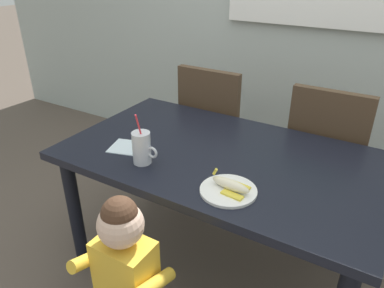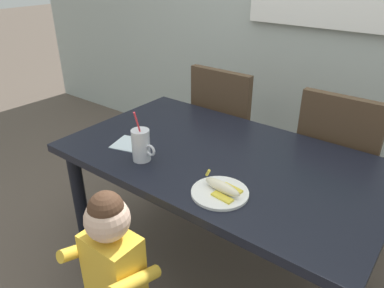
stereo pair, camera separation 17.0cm
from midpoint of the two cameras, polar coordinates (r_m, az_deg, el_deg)
name	(u,v)px [view 1 (the left image)]	position (r m, az deg, el deg)	size (l,w,h in m)	color
ground_plane	(216,266)	(2.19, 1.45, -18.50)	(24.00, 24.00, 0.00)	brown
dining_table	(220,170)	(1.79, 1.69, -4.16)	(1.51, 0.88, 0.73)	black
dining_chair_left	(216,126)	(2.49, 1.75, 2.78)	(0.44, 0.45, 0.96)	#4C3826
dining_chair_right	(326,153)	(2.25, 18.20, -1.47)	(0.44, 0.44, 0.96)	#4C3826
toddler_standing	(125,266)	(1.50, -13.78, -18.15)	(0.33, 0.24, 0.84)	#3F4760
milk_cup	(142,150)	(1.67, -10.71, -0.93)	(0.13, 0.08, 0.25)	silver
snack_plate	(228,191)	(1.47, 2.37, -7.37)	(0.23, 0.23, 0.01)	white
peeled_banana	(231,185)	(1.46, 2.77, -6.53)	(0.17, 0.12, 0.07)	#F4EAC6
paper_napkin	(126,147)	(1.84, -12.83, -0.53)	(0.15, 0.15, 0.00)	silver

